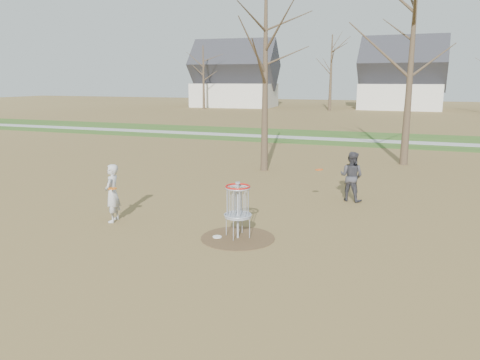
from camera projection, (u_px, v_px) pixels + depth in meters
name	position (u px, v px, depth m)	size (l,w,h in m)	color
ground	(238.00, 238.00, 11.33)	(160.00, 160.00, 0.00)	brown
green_band	(351.00, 138.00, 30.57)	(160.00, 8.00, 0.01)	#2D5119
footpath	(348.00, 140.00, 29.66)	(160.00, 1.50, 0.01)	#9E9E99
dirt_circle	(238.00, 238.00, 11.32)	(1.80, 1.80, 0.01)	#47331E
player_standing	(112.00, 193.00, 12.49)	(0.57, 0.38, 1.57)	#B6B6B6
player_throwing	(351.00, 176.00, 14.66)	(0.76, 0.60, 1.57)	#39383E
disc_grounded	(217.00, 237.00, 11.36)	(0.22, 0.22, 0.02)	white
discs_in_play	(227.00, 178.00, 12.89)	(4.96, 3.63, 0.24)	#DA470B
disc_golf_basket	(238.00, 202.00, 11.13)	(0.64, 0.64, 1.35)	#9EA3AD
bare_trees	(395.00, 62.00, 42.40)	(52.62, 44.98, 9.00)	#382B1E
houses_row	(421.00, 81.00, 57.30)	(56.51, 10.01, 7.26)	silver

